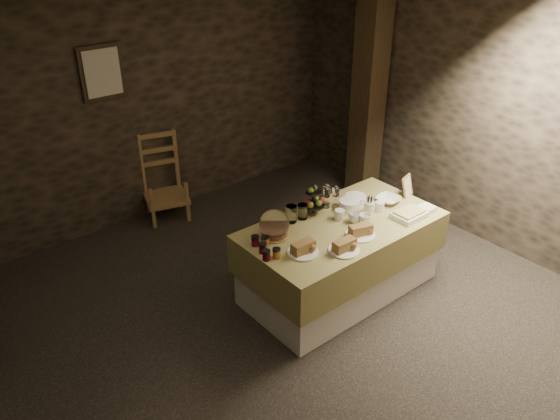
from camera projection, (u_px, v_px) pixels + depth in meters
ground_plane at (267, 329)px, 4.73m from camera, size 5.50×5.00×0.01m
room_shell at (264, 164)px, 3.97m from camera, size 5.52×5.02×2.60m
buffet_table at (341, 253)px, 5.02m from camera, size 1.84×0.98×0.73m
chair at (162, 181)px, 6.28m from camera, size 0.57×0.55×0.78m
timber_column at (369, 92)px, 6.39m from camera, size 0.30×0.30×2.60m
framed_picture at (102, 72)px, 5.47m from camera, size 0.45×0.04×0.55m
plate_stack_a at (349, 205)px, 5.06m from camera, size 0.19×0.19×0.10m
plate_stack_b at (355, 199)px, 5.18m from camera, size 0.20×0.20×0.08m
cutlery_holder at (369, 208)px, 5.00m from camera, size 0.10×0.10×0.12m
cup_a at (355, 218)px, 4.87m from camera, size 0.15×0.15×0.09m
cup_b at (365, 219)px, 4.84m from camera, size 0.11×0.11×0.10m
mug_c at (339, 215)px, 4.92m from camera, size 0.09×0.09×0.09m
mug_d at (380, 207)px, 5.06m from camera, size 0.08×0.08×0.09m
bowl at (388, 200)px, 5.21m from camera, size 0.25×0.25×0.05m
cake_dome at (274, 226)px, 4.64m from camera, size 0.26×0.26×0.26m
fruit_stand at (314, 201)px, 4.98m from camera, size 0.21×0.21×0.30m
bread_platter_left at (303, 249)px, 4.44m from camera, size 0.26×0.26×0.11m
bread_platter_center at (344, 247)px, 4.46m from camera, size 0.26×0.26×0.11m
bread_platter_right at (360, 232)px, 4.67m from camera, size 0.26×0.26×0.11m
jam_jars at (265, 248)px, 4.45m from camera, size 0.18×0.32×0.07m
tart_dish at (409, 214)px, 4.95m from camera, size 0.30×0.22×0.07m
square_dish at (426, 209)px, 5.07m from camera, size 0.14×0.14×0.04m
menu_frame at (407, 187)px, 5.31m from camera, size 0.18×0.11×0.22m
storage_jar_a at (291, 214)px, 4.86m from camera, size 0.10×0.10×0.16m
storage_jar_b at (302, 212)px, 4.92m from camera, size 0.09×0.09×0.14m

